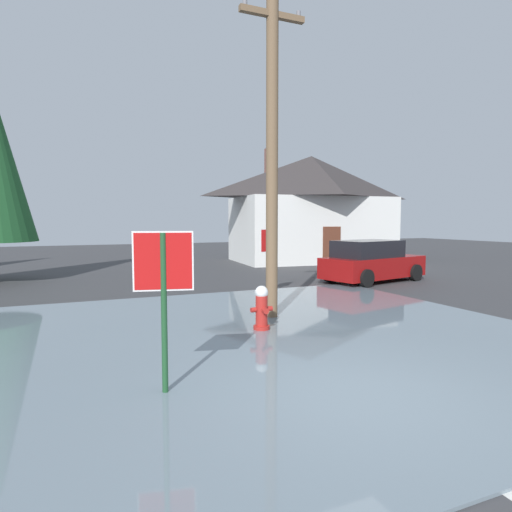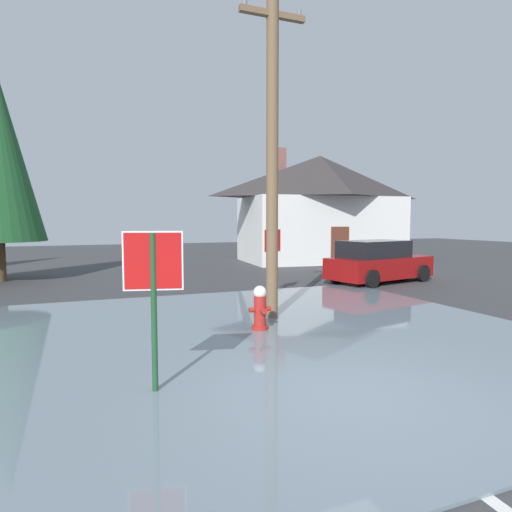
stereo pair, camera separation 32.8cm
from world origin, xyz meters
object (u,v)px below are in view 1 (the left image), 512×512
(house, at_px, (311,207))
(fire_hydrant, at_px, (262,309))
(utility_pole, at_px, (272,150))
(stop_sign_far, at_px, (269,248))
(parked_car, at_px, (372,262))
(stop_sign_near, at_px, (164,279))

(house, bearing_deg, fire_hydrant, -124.12)
(fire_hydrant, xyz_separation_m, house, (9.26, 13.66, 2.61))
(utility_pole, bearing_deg, stop_sign_far, 65.96)
(house, xyz_separation_m, parked_car, (-2.32, -8.44, -2.33))
(house, distance_m, parked_car, 9.06)
(stop_sign_near, height_order, stop_sign_far, stop_sign_near)
(utility_pole, xyz_separation_m, stop_sign_far, (1.28, 2.87, -2.50))
(stop_sign_near, relative_size, utility_pole, 0.29)
(fire_hydrant, distance_m, utility_pole, 3.72)
(utility_pole, relative_size, house, 0.79)
(stop_sign_far, xyz_separation_m, parked_car, (4.92, 1.31, -0.71))
(utility_pole, height_order, house, utility_pole)
(utility_pole, distance_m, stop_sign_far, 4.01)
(fire_hydrant, bearing_deg, stop_sign_near, -134.90)
(stop_sign_near, bearing_deg, parked_car, 39.38)
(fire_hydrant, height_order, house, house)
(utility_pole, bearing_deg, stop_sign_near, -132.34)
(utility_pole, relative_size, stop_sign_far, 3.67)
(fire_hydrant, bearing_deg, house, 55.88)
(stop_sign_near, xyz_separation_m, house, (11.85, 16.26, 1.52))
(stop_sign_near, distance_m, house, 20.18)
(utility_pole, height_order, stop_sign_far, utility_pole)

